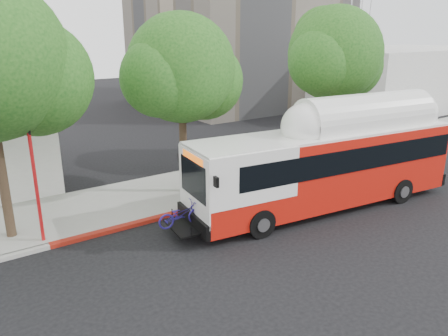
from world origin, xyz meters
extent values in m
plane|color=black|center=(0.00, 0.00, 0.00)|extent=(120.00, 120.00, 0.00)
cube|color=gray|center=(0.00, 6.50, 0.07)|extent=(60.00, 5.00, 0.15)
cube|color=gray|center=(0.00, 3.90, 0.07)|extent=(60.00, 0.30, 0.15)
cube|color=maroon|center=(-3.00, 3.90, 0.08)|extent=(10.00, 0.32, 0.16)
cylinder|color=#2D2116|center=(-9.00, 5.50, 3.04)|extent=(0.36, 0.36, 6.08)
sphere|color=#174914|center=(-7.41, 5.70, 6.08)|extent=(4.35, 4.35, 4.35)
cylinder|color=#2D2116|center=(-1.00, 6.00, 2.72)|extent=(0.36, 0.36, 5.44)
sphere|color=#174914|center=(-1.00, 6.00, 6.12)|extent=(5.00, 5.00, 5.00)
sphere|color=#174914|center=(0.38, 6.20, 5.44)|extent=(3.75, 3.75, 3.75)
cylinder|color=#2D2116|center=(9.00, 5.80, 2.88)|extent=(0.36, 0.36, 5.76)
sphere|color=#174914|center=(9.00, 5.80, 6.48)|extent=(5.40, 5.40, 5.40)
sphere|color=#174914|center=(10.48, 6.00, 5.76)|extent=(4.05, 4.05, 4.05)
cube|color=silver|center=(30.00, 16.00, 3.00)|extent=(20.00, 12.00, 6.00)
cube|color=red|center=(3.36, 0.89, 1.92)|extent=(13.01, 4.27, 3.09)
cube|color=black|center=(3.88, 0.83, 2.55)|extent=(11.75, 4.18, 1.01)
cube|color=white|center=(3.36, 0.89, 3.50)|extent=(13.00, 4.19, 0.11)
cube|color=white|center=(5.47, 0.64, 3.78)|extent=(7.01, 2.93, 0.59)
cube|color=black|center=(-3.56, 1.73, 0.53)|extent=(1.07, 2.00, 0.06)
imported|color=navy|center=(-3.56, 1.73, 1.04)|extent=(0.85, 1.89, 0.96)
cylinder|color=red|center=(-8.08, 4.39, 2.16)|extent=(0.13, 0.13, 4.32)
cube|color=black|center=(-8.08, 4.39, 4.43)|extent=(0.05, 0.43, 0.27)
camera|label=1|loc=(-10.92, -11.87, 7.80)|focal=35.00mm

